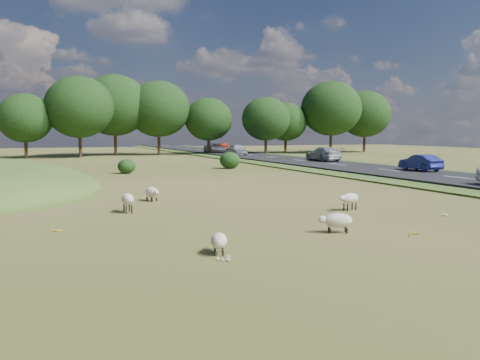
{
  "coord_description": "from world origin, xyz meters",
  "views": [
    {
      "loc": [
        -7.73,
        -21.35,
        3.47
      ],
      "look_at": [
        2.0,
        4.0,
        1.0
      ],
      "focal_mm": 40.0,
      "sensor_mm": 36.0,
      "label": 1
    }
  ],
  "objects_px": {
    "car_5": "(420,163)",
    "car_2": "(323,154)",
    "sheep_5": "(128,199)",
    "car_3": "(222,147)",
    "sheep_0": "(152,192)",
    "sheep_3": "(337,220)",
    "sheep_4": "(219,240)",
    "car_1": "(237,150)",
    "car_4": "(215,148)",
    "sheep_2": "(350,198)"
  },
  "relations": [
    {
      "from": "car_5",
      "to": "car_2",
      "type": "bearing_deg",
      "value": -90.0
    },
    {
      "from": "sheep_5",
      "to": "car_3",
      "type": "bearing_deg",
      "value": -23.19
    },
    {
      "from": "sheep_0",
      "to": "car_2",
      "type": "height_order",
      "value": "car_2"
    },
    {
      "from": "sheep_3",
      "to": "sheep_4",
      "type": "relative_size",
      "value": 1.12
    },
    {
      "from": "sheep_0",
      "to": "sheep_3",
      "type": "bearing_deg",
      "value": 8.94
    },
    {
      "from": "sheep_3",
      "to": "sheep_5",
      "type": "relative_size",
      "value": 1.07
    },
    {
      "from": "car_1",
      "to": "car_4",
      "type": "relative_size",
      "value": 0.9
    },
    {
      "from": "sheep_5",
      "to": "car_1",
      "type": "height_order",
      "value": "car_1"
    },
    {
      "from": "sheep_2",
      "to": "sheep_5",
      "type": "xyz_separation_m",
      "value": [
        -9.21,
        2.89,
        0.04
      ]
    },
    {
      "from": "car_2",
      "to": "sheep_4",
      "type": "bearing_deg",
      "value": 56.42
    },
    {
      "from": "sheep_2",
      "to": "car_2",
      "type": "height_order",
      "value": "car_2"
    },
    {
      "from": "car_3",
      "to": "car_4",
      "type": "bearing_deg",
      "value": 63.67
    },
    {
      "from": "car_2",
      "to": "car_5",
      "type": "relative_size",
      "value": 1.3
    },
    {
      "from": "car_1",
      "to": "sheep_4",
      "type": "bearing_deg",
      "value": -111.16
    },
    {
      "from": "sheep_0",
      "to": "car_3",
      "type": "height_order",
      "value": "car_3"
    },
    {
      "from": "sheep_0",
      "to": "sheep_4",
      "type": "xyz_separation_m",
      "value": [
        -0.6,
        -12.18,
        -0.06
      ]
    },
    {
      "from": "sheep_3",
      "to": "car_1",
      "type": "height_order",
      "value": "car_1"
    },
    {
      "from": "car_2",
      "to": "sheep_2",
      "type": "bearing_deg",
      "value": 61.98
    },
    {
      "from": "sheep_3",
      "to": "car_5",
      "type": "relative_size",
      "value": 0.31
    },
    {
      "from": "sheep_4",
      "to": "car_5",
      "type": "xyz_separation_m",
      "value": [
        24.84,
        21.53,
        0.53
      ]
    },
    {
      "from": "sheep_0",
      "to": "sheep_5",
      "type": "xyz_separation_m",
      "value": [
        -1.76,
        -3.43,
        0.14
      ]
    },
    {
      "from": "sheep_2",
      "to": "car_4",
      "type": "relative_size",
      "value": 0.23
    },
    {
      "from": "car_3",
      "to": "sheep_5",
      "type": "bearing_deg",
      "value": 67.53
    },
    {
      "from": "sheep_2",
      "to": "sheep_3",
      "type": "height_order",
      "value": "sheep_2"
    },
    {
      "from": "car_4",
      "to": "sheep_4",
      "type": "bearing_deg",
      "value": -108.21
    },
    {
      "from": "car_4",
      "to": "car_5",
      "type": "height_order",
      "value": "car_4"
    },
    {
      "from": "car_5",
      "to": "sheep_2",
      "type": "bearing_deg",
      "value": 43.03
    },
    {
      "from": "car_1",
      "to": "car_3",
      "type": "xyz_separation_m",
      "value": [
        3.8,
        17.27,
        -0.15
      ]
    },
    {
      "from": "sheep_0",
      "to": "sheep_5",
      "type": "height_order",
      "value": "sheep_5"
    },
    {
      "from": "sheep_5",
      "to": "car_4",
      "type": "relative_size",
      "value": 0.23
    },
    {
      "from": "sheep_0",
      "to": "car_4",
      "type": "relative_size",
      "value": 0.26
    },
    {
      "from": "car_3",
      "to": "car_4",
      "type": "relative_size",
      "value": 0.76
    },
    {
      "from": "sheep_2",
      "to": "car_3",
      "type": "relative_size",
      "value": 0.3
    },
    {
      "from": "car_4",
      "to": "car_2",
      "type": "bearing_deg",
      "value": -81.85
    },
    {
      "from": "sheep_3",
      "to": "car_1",
      "type": "bearing_deg",
      "value": -86.63
    },
    {
      "from": "sheep_2",
      "to": "sheep_4",
      "type": "height_order",
      "value": "sheep_2"
    },
    {
      "from": "sheep_5",
      "to": "car_2",
      "type": "relative_size",
      "value": 0.22
    },
    {
      "from": "sheep_0",
      "to": "sheep_5",
      "type": "distance_m",
      "value": 3.86
    },
    {
      "from": "car_2",
      "to": "car_3",
      "type": "relative_size",
      "value": 1.41
    },
    {
      "from": "sheep_0",
      "to": "sheep_2",
      "type": "distance_m",
      "value": 9.77
    },
    {
      "from": "sheep_0",
      "to": "car_1",
      "type": "xyz_separation_m",
      "value": [
        20.44,
        42.18,
        0.57
      ]
    },
    {
      "from": "sheep_2",
      "to": "car_4",
      "type": "xyz_separation_m",
      "value": [
        12.99,
        58.09,
        0.39
      ]
    },
    {
      "from": "car_1",
      "to": "car_3",
      "type": "bearing_deg",
      "value": 77.59
    },
    {
      "from": "sheep_3",
      "to": "car_4",
      "type": "relative_size",
      "value": 0.25
    },
    {
      "from": "car_1",
      "to": "car_5",
      "type": "distance_m",
      "value": 33.05
    },
    {
      "from": "sheep_5",
      "to": "car_5",
      "type": "height_order",
      "value": "car_5"
    },
    {
      "from": "sheep_3",
      "to": "car_3",
      "type": "relative_size",
      "value": 0.33
    },
    {
      "from": "sheep_0",
      "to": "sheep_3",
      "type": "relative_size",
      "value": 1.02
    },
    {
      "from": "car_4",
      "to": "sheep_5",
      "type": "bearing_deg",
      "value": -111.91
    },
    {
      "from": "sheep_3",
      "to": "car_5",
      "type": "bearing_deg",
      "value": -114.62
    }
  ]
}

